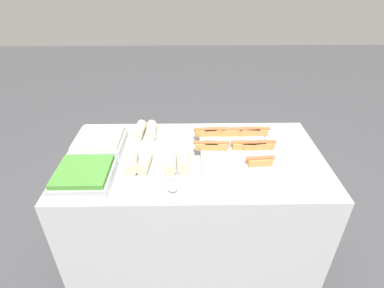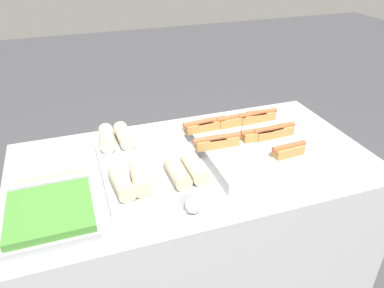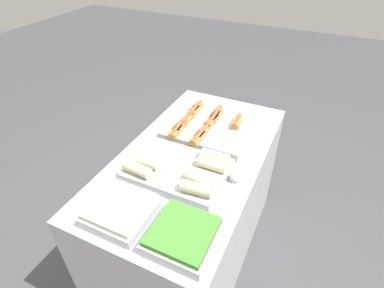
{
  "view_description": "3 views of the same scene",
  "coord_description": "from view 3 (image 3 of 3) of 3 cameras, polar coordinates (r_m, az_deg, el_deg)",
  "views": [
    {
      "loc": [
        -0.03,
        -1.35,
        1.82
      ],
      "look_at": [
        -0.01,
        0.0,
        0.97
      ],
      "focal_mm": 28.0,
      "sensor_mm": 36.0,
      "label": 1
    },
    {
      "loc": [
        -0.41,
        -1.16,
        1.69
      ],
      "look_at": [
        -0.01,
        0.0,
        0.97
      ],
      "focal_mm": 35.0,
      "sensor_mm": 36.0,
      "label": 2
    },
    {
      "loc": [
        -1.19,
        -0.56,
        1.95
      ],
      "look_at": [
        -0.01,
        0.0,
        0.97
      ],
      "focal_mm": 28.0,
      "sensor_mm": 36.0,
      "label": 3
    }
  ],
  "objects": [
    {
      "name": "tray_side_back",
      "position": [
        1.39,
        -13.32,
        -12.2
      ],
      "size": [
        0.27,
        0.27,
        0.07
      ],
      "color": "silver",
      "rests_on": "counter"
    },
    {
      "name": "tray_wraps",
      "position": [
        1.54,
        -2.42,
        -4.99
      ],
      "size": [
        0.36,
        0.5,
        0.11
      ],
      "color": "silver",
      "rests_on": "counter"
    },
    {
      "name": "tray_hotdogs",
      "position": [
        1.84,
        2.76,
        2.95
      ],
      "size": [
        0.44,
        0.5,
        0.1
      ],
      "color": "silver",
      "rests_on": "counter"
    },
    {
      "name": "serving_spoon_near",
      "position": [
        1.52,
        8.04,
        -6.56
      ],
      "size": [
        0.24,
        0.06,
        0.06
      ],
      "color": "silver",
      "rests_on": "counter"
    },
    {
      "name": "counter",
      "position": [
        2.0,
        0.13,
        -11.96
      ],
      "size": [
        1.41,
        0.76,
        0.89
      ],
      "color": "silver",
      "rests_on": "ground_plane"
    },
    {
      "name": "ground_plane",
      "position": [
        2.36,
        0.11,
        -19.11
      ],
      "size": [
        12.0,
        12.0,
        0.0
      ],
      "primitive_type": "plane",
      "color": "#4C4C51"
    },
    {
      "name": "tray_side_front",
      "position": [
        1.27,
        -1.72,
        -17.0
      ],
      "size": [
        0.27,
        0.27,
        0.07
      ],
      "color": "silver",
      "rests_on": "counter"
    }
  ]
}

